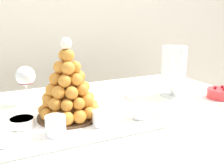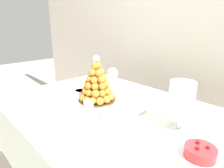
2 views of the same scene
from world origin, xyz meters
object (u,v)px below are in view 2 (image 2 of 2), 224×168
object	(u,v)px
dessert_cup_left	(61,93)
wine_glass	(112,74)
croquembouche	(97,84)
dessert_cup_mid_left	(73,98)
dessert_cup_mid_right	(107,114)
fruit_tart_plate	(200,154)
creme_brulee_ramekin	(80,92)
macaron_goblet	(181,101)
serving_tray	(91,103)
dessert_cup_centre	(89,106)

from	to	relation	value
dessert_cup_left	wine_glass	world-z (taller)	wine_glass
croquembouche	dessert_cup_mid_left	size ratio (longest dim) A/B	4.49
dessert_cup_mid_right	croquembouche	bearing A→B (deg)	152.78
fruit_tart_plate	wine_glass	size ratio (longest dim) A/B	1.28
creme_brulee_ramekin	macaron_goblet	bearing A→B (deg)	7.03
dessert_cup_mid_left	creme_brulee_ramekin	world-z (taller)	dessert_cup_mid_left
serving_tray	creme_brulee_ramekin	size ratio (longest dim) A/B	7.16
macaron_goblet	croquembouche	bearing A→B (deg)	-172.11
serving_tray	macaron_goblet	distance (m)	0.53
dessert_cup_mid_left	dessert_cup_centre	distance (m)	0.15
dessert_cup_mid_left	dessert_cup_mid_right	xyz separation A→B (m)	(0.30, 0.01, -0.00)
macaron_goblet	wine_glass	xyz separation A→B (m)	(-0.61, 0.16, -0.02)
macaron_goblet	wine_glass	world-z (taller)	macaron_goblet
croquembouche	macaron_goblet	distance (m)	0.51
serving_tray	dessert_cup_centre	size ratio (longest dim) A/B	11.17
croquembouche	wine_glass	bearing A→B (deg)	115.44
serving_tray	dessert_cup_mid_right	distance (m)	0.23
dessert_cup_mid_right	creme_brulee_ramekin	distance (m)	0.40
croquembouche	dessert_cup_left	size ratio (longest dim) A/B	5.74
fruit_tart_plate	creme_brulee_ramekin	bearing A→B (deg)	176.64
creme_brulee_ramekin	wine_glass	distance (m)	0.26
dessert_cup_centre	fruit_tart_plate	bearing A→B (deg)	5.37
serving_tray	dessert_cup_centre	bearing A→B (deg)	-45.49
creme_brulee_ramekin	fruit_tart_plate	xyz separation A→B (m)	(0.82, -0.05, -0.01)
dessert_cup_mid_left	wine_glass	xyz separation A→B (m)	(-0.03, 0.35, 0.08)
croquembouche	dessert_cup_left	distance (m)	0.27
croquembouche	macaron_goblet	bearing A→B (deg)	7.89
croquembouche	creme_brulee_ramekin	world-z (taller)	croquembouche
macaron_goblet	wine_glass	size ratio (longest dim) A/B	1.41
dessert_cup_left	dessert_cup_mid_right	world-z (taller)	dessert_cup_mid_right
dessert_cup_left	macaron_goblet	world-z (taller)	macaron_goblet
dessert_cup_left	dessert_cup_centre	world-z (taller)	dessert_cup_centre
croquembouche	dessert_cup_mid_right	distance (m)	0.26
fruit_tart_plate	wine_glass	world-z (taller)	wine_glass
dessert_cup_mid_left	creme_brulee_ramekin	xyz separation A→B (m)	(-0.08, 0.11, -0.01)
dessert_cup_mid_left	dessert_cup_centre	xyz separation A→B (m)	(0.15, 0.01, -0.00)
serving_tray	wine_glass	xyz separation A→B (m)	(-0.11, 0.27, 0.11)
dessert_cup_left	fruit_tart_plate	distance (m)	0.88
fruit_tart_plate	dessert_cup_centre	bearing A→B (deg)	-174.63
creme_brulee_ramekin	dessert_cup_centre	bearing A→B (deg)	-24.11
creme_brulee_ramekin	croquembouche	bearing A→B (deg)	4.32
dessert_cup_mid_left	macaron_goblet	size ratio (longest dim) A/B	0.27
dessert_cup_left	creme_brulee_ramekin	size ratio (longest dim) A/B	0.59
croquembouche	dessert_cup_left	xyz separation A→B (m)	(-0.22, -0.12, -0.08)
macaron_goblet	fruit_tart_plate	size ratio (longest dim) A/B	1.11
serving_tray	macaron_goblet	size ratio (longest dim) A/B	2.62
croquembouche	dessert_cup_mid_left	bearing A→B (deg)	-122.26
dessert_cup_left	macaron_goblet	bearing A→B (deg)	14.90
serving_tray	dessert_cup_left	distance (m)	0.24
wine_glass	fruit_tart_plate	bearing A→B (deg)	-20.66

